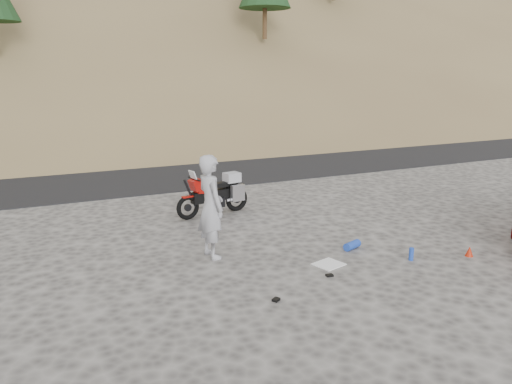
% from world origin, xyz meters
% --- Properties ---
extents(ground, '(140.00, 140.00, 0.00)m').
position_xyz_m(ground, '(0.00, 0.00, 0.00)').
color(ground, '#45423F').
rests_on(ground, ground).
extents(road, '(120.00, 7.00, 0.05)m').
position_xyz_m(road, '(0.00, 9.00, 0.00)').
color(road, black).
rests_on(road, ground).
extents(motorcycle, '(1.99, 0.79, 1.19)m').
position_xyz_m(motorcycle, '(0.73, 2.85, 0.51)').
color(motorcycle, black).
rests_on(motorcycle, ground).
extents(man, '(0.54, 0.76, 1.97)m').
position_xyz_m(man, '(-0.39, 0.17, 0.00)').
color(man, '#97979D').
rests_on(man, ground).
extents(gear_white_cloth, '(0.59, 0.56, 0.02)m').
position_xyz_m(gear_white_cloth, '(1.40, -1.15, 0.01)').
color(gear_white_cloth, white).
rests_on(gear_white_cloth, ground).
extents(gear_blue_mat, '(0.43, 0.30, 0.16)m').
position_xyz_m(gear_blue_mat, '(2.27, -0.64, 0.08)').
color(gear_blue_mat, '#1C3EA8').
rests_on(gear_blue_mat, ground).
extents(gear_bottle, '(0.10, 0.10, 0.24)m').
position_xyz_m(gear_bottle, '(2.91, -1.62, 0.12)').
color(gear_bottle, '#1C3EA8').
rests_on(gear_bottle, ground).
extents(gear_funnel, '(0.16, 0.16, 0.19)m').
position_xyz_m(gear_funnel, '(4.06, -1.92, 0.10)').
color(gear_funnel, '#B0210B').
rests_on(gear_funnel, ground).
extents(gear_glove_a, '(0.13, 0.10, 0.04)m').
position_xyz_m(gear_glove_a, '(1.11, -1.60, 0.02)').
color(gear_glove_a, black).
rests_on(gear_glove_a, ground).
extents(gear_glove_b, '(0.15, 0.14, 0.04)m').
position_xyz_m(gear_glove_b, '(-0.16, -2.05, 0.02)').
color(gear_glove_b, black).
rests_on(gear_glove_b, ground).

